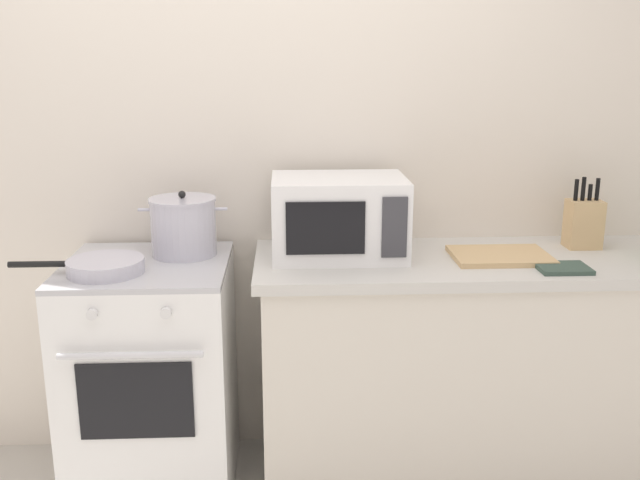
{
  "coord_description": "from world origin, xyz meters",
  "views": [
    {
      "loc": [
        0.17,
        -1.94,
        1.67
      ],
      "look_at": [
        0.29,
        0.6,
        1.0
      ],
      "focal_mm": 40.11,
      "sensor_mm": 36.0,
      "label": 1
    }
  ],
  "objects_px": {
    "stock_pot": "(184,226)",
    "frying_pan": "(104,266)",
    "knife_block": "(584,223)",
    "microwave": "(339,217)",
    "cutting_board": "(500,256)",
    "oven_mitt": "(563,268)",
    "stove": "(153,378)"
  },
  "relations": [
    {
      "from": "stove",
      "to": "cutting_board",
      "type": "height_order",
      "value": "cutting_board"
    },
    {
      "from": "knife_block",
      "to": "oven_mitt",
      "type": "relative_size",
      "value": 1.57
    },
    {
      "from": "cutting_board",
      "to": "oven_mitt",
      "type": "bearing_deg",
      "value": -41.83
    },
    {
      "from": "frying_pan",
      "to": "cutting_board",
      "type": "xyz_separation_m",
      "value": [
        1.44,
        0.11,
        -0.02
      ]
    },
    {
      "from": "frying_pan",
      "to": "oven_mitt",
      "type": "height_order",
      "value": "frying_pan"
    },
    {
      "from": "microwave",
      "to": "oven_mitt",
      "type": "bearing_deg",
      "value": -16.91
    },
    {
      "from": "knife_block",
      "to": "stove",
      "type": "bearing_deg",
      "value": -175.23
    },
    {
      "from": "microwave",
      "to": "knife_block",
      "type": "distance_m",
      "value": 0.98
    },
    {
      "from": "stock_pot",
      "to": "knife_block",
      "type": "bearing_deg",
      "value": 0.98
    },
    {
      "from": "microwave",
      "to": "cutting_board",
      "type": "relative_size",
      "value": 1.39
    },
    {
      "from": "stove",
      "to": "knife_block",
      "type": "bearing_deg",
      "value": 4.77
    },
    {
      "from": "cutting_board",
      "to": "microwave",
      "type": "bearing_deg",
      "value": 172.64
    },
    {
      "from": "knife_block",
      "to": "frying_pan",
      "type": "bearing_deg",
      "value": -172.03
    },
    {
      "from": "frying_pan",
      "to": "cutting_board",
      "type": "relative_size",
      "value": 1.3
    },
    {
      "from": "stock_pot",
      "to": "oven_mitt",
      "type": "relative_size",
      "value": 1.86
    },
    {
      "from": "stock_pot",
      "to": "frying_pan",
      "type": "relative_size",
      "value": 0.72
    },
    {
      "from": "frying_pan",
      "to": "microwave",
      "type": "relative_size",
      "value": 0.94
    },
    {
      "from": "stove",
      "to": "microwave",
      "type": "distance_m",
      "value": 0.95
    },
    {
      "from": "stock_pot",
      "to": "cutting_board",
      "type": "bearing_deg",
      "value": -5.43
    },
    {
      "from": "stock_pot",
      "to": "cutting_board",
      "type": "xyz_separation_m",
      "value": [
        1.19,
        -0.11,
        -0.1
      ]
    },
    {
      "from": "stove",
      "to": "oven_mitt",
      "type": "relative_size",
      "value": 5.11
    },
    {
      "from": "frying_pan",
      "to": "cutting_board",
      "type": "height_order",
      "value": "frying_pan"
    },
    {
      "from": "stock_pot",
      "to": "cutting_board",
      "type": "distance_m",
      "value": 1.2
    },
    {
      "from": "microwave",
      "to": "knife_block",
      "type": "bearing_deg",
      "value": 3.64
    },
    {
      "from": "cutting_board",
      "to": "oven_mitt",
      "type": "distance_m",
      "value": 0.24
    },
    {
      "from": "microwave",
      "to": "cutting_board",
      "type": "height_order",
      "value": "microwave"
    },
    {
      "from": "microwave",
      "to": "cutting_board",
      "type": "xyz_separation_m",
      "value": [
        0.6,
        -0.08,
        -0.14
      ]
    },
    {
      "from": "frying_pan",
      "to": "stock_pot",
      "type": "bearing_deg",
      "value": 42.15
    },
    {
      "from": "stove",
      "to": "microwave",
      "type": "height_order",
      "value": "microwave"
    },
    {
      "from": "stock_pot",
      "to": "oven_mitt",
      "type": "height_order",
      "value": "stock_pot"
    },
    {
      "from": "microwave",
      "to": "cutting_board",
      "type": "bearing_deg",
      "value": -7.36
    },
    {
      "from": "stove",
      "to": "oven_mitt",
      "type": "distance_m",
      "value": 1.58
    }
  ]
}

